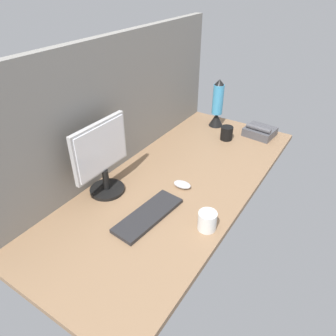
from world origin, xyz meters
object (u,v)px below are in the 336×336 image
object	(u,v)px
monitor	(102,157)
desk_phone	(260,131)
mug_black_travel	(227,133)
mouse	(182,185)
keyboard	(148,215)
lava_lamp	(217,107)
mug_ceramic_white	(207,221)

from	to	relation	value
monitor	desk_phone	world-z (taller)	monitor
mug_black_travel	desk_phone	size ratio (longest dim) A/B	0.44
mouse	mug_black_travel	world-z (taller)	mug_black_travel
monitor	mouse	bearing A→B (deg)	-52.78
keyboard	lava_lamp	distance (cm)	109.43
monitor	mug_black_travel	bearing A→B (deg)	-18.38
keyboard	mug_black_travel	size ratio (longest dim) A/B	4.05
lava_lamp	mouse	bearing A→B (deg)	-166.91
mug_ceramic_white	desk_phone	bearing A→B (deg)	6.25
keyboard	mug_ceramic_white	distance (cm)	27.98
keyboard	mug_ceramic_white	bearing A→B (deg)	-67.17
mug_ceramic_white	mouse	bearing A→B (deg)	50.99
monitor	desk_phone	distance (cm)	115.28
monitor	lava_lamp	bearing A→B (deg)	-7.48
monitor	mug_black_travel	xyz separation A→B (cm)	(86.92, -28.89, -16.14)
desk_phone	mouse	bearing A→B (deg)	170.05
lava_lamp	desk_phone	xyz separation A→B (cm)	(1.51, -32.35, -11.14)
monitor	desk_phone	bearing A→B (deg)	-23.73
keyboard	mug_ceramic_white	size ratio (longest dim) A/B	3.17
mug_ceramic_white	keyboard	bearing A→B (deg)	107.47
mouse	mug_black_travel	distance (cm)	62.91
mug_ceramic_white	mug_black_travel	bearing A→B (deg)	18.61
desk_phone	mug_ceramic_white	bearing A→B (deg)	-173.75
monitor	mouse	distance (cm)	44.21
keyboard	mug_ceramic_white	world-z (taller)	mug_ceramic_white
mug_black_travel	keyboard	bearing A→B (deg)	-179.06
mouse	mug_ceramic_white	world-z (taller)	mug_ceramic_white
keyboard	mouse	size ratio (longest dim) A/B	3.85
lava_lamp	mug_black_travel	bearing A→B (deg)	-135.92
keyboard	mug_ceramic_white	xyz separation A→B (cm)	(8.33, -26.48, 3.52)
mouse	mug_ceramic_white	distance (cm)	32.38
mouse	desk_phone	world-z (taller)	desk_phone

